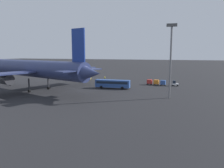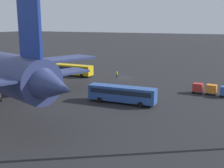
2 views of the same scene
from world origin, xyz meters
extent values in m
plane|color=#232326|center=(0.00, 0.00, 0.00)|extent=(600.00, 600.00, 0.00)
cylinder|color=navy|center=(15.27, 33.84, 7.36)|extent=(46.87, 21.77, 5.66)
cone|color=navy|center=(-8.78, 42.65, 7.36)|extent=(8.66, 7.31, 5.09)
cube|color=navy|center=(8.27, 21.67, 6.65)|extent=(13.41, 22.81, 0.44)
cube|color=navy|center=(-4.94, 41.24, 14.71)|extent=(4.62, 1.98, 9.05)
cube|color=navy|center=(-5.39, 41.41, 7.92)|extent=(8.20, 14.97, 0.28)
cylinder|color=#38383D|center=(18.00, 44.06, 4.87)|extent=(6.46, 4.90, 3.11)
cylinder|color=#38383D|center=(10.75, 24.28, 4.87)|extent=(6.46, 4.90, 3.11)
cylinder|color=#38383D|center=(31.00, 28.08, 2.26)|extent=(0.50, 0.50, 4.53)
cylinder|color=black|center=(31.00, 28.08, 0.45)|extent=(1.02, 0.78, 0.90)
cylinder|color=#38383D|center=(14.29, 38.12, 2.26)|extent=(0.50, 0.50, 4.53)
cylinder|color=black|center=(14.29, 38.12, 0.45)|extent=(1.02, 0.78, 0.90)
cylinder|color=#38383D|center=(11.76, 31.21, 2.26)|extent=(0.50, 0.50, 4.53)
cylinder|color=black|center=(11.76, 31.21, 0.45)|extent=(1.02, 0.78, 0.90)
cube|color=gold|center=(13.42, 3.59, 1.73)|extent=(11.24, 2.95, 2.56)
cube|color=#192333|center=(13.42, 3.59, 2.18)|extent=(10.34, 2.97, 0.82)
cylinder|color=black|center=(16.92, 4.89, 0.50)|extent=(1.01, 0.33, 1.00)
cylinder|color=black|center=(16.85, 2.11, 0.50)|extent=(1.01, 0.33, 1.00)
cylinder|color=black|center=(10.00, 5.07, 0.50)|extent=(1.01, 0.33, 1.00)
cylinder|color=black|center=(9.93, 2.29, 0.50)|extent=(1.01, 0.33, 1.00)
cube|color=#2D5199|center=(-8.93, 22.50, 1.77)|extent=(12.48, 2.91, 2.64)
cube|color=#192333|center=(-8.93, 22.50, 2.23)|extent=(11.49, 2.92, 0.84)
cylinder|color=black|center=(-5.13, 23.94, 0.50)|extent=(1.01, 0.33, 1.00)
cylinder|color=black|center=(-5.04, 21.32, 0.50)|extent=(1.01, 0.33, 1.00)
cylinder|color=black|center=(-12.82, 23.68, 0.50)|extent=(1.01, 0.33, 1.00)
cylinder|color=black|center=(-12.73, 21.06, 0.50)|extent=(1.01, 0.33, 1.00)
cube|color=white|center=(-30.18, 9.64, 0.65)|extent=(2.47, 1.43, 0.70)
cube|color=#192333|center=(-29.76, 9.66, 1.55)|extent=(1.14, 1.23, 1.10)
cylinder|color=black|center=(-29.38, 10.38, 0.30)|extent=(0.61, 0.25, 0.60)
cylinder|color=black|center=(-29.30, 8.99, 0.30)|extent=(0.61, 0.25, 0.60)
cylinder|color=black|center=(-31.05, 10.29, 0.30)|extent=(0.61, 0.25, 0.60)
cylinder|color=black|center=(-30.98, 8.90, 0.30)|extent=(0.61, 0.25, 0.60)
cylinder|color=#1E1E2D|center=(1.63, 0.82, 0.42)|extent=(0.32, 0.32, 0.85)
cylinder|color=yellow|center=(1.63, 0.82, 1.18)|extent=(0.38, 0.38, 0.65)
sphere|color=tan|center=(1.63, 0.82, 1.62)|extent=(0.24, 0.24, 0.24)
cube|color=#38383D|center=(-25.64, 10.07, 0.41)|extent=(2.13, 1.84, 0.10)
cube|color=#33569E|center=(-25.64, 10.07, 1.26)|extent=(2.03, 1.76, 1.60)
cylinder|color=black|center=(-24.83, 10.64, 0.18)|extent=(0.37, 0.15, 0.36)
cylinder|color=black|center=(-24.94, 9.37, 0.18)|extent=(0.37, 0.15, 0.36)
cylinder|color=black|center=(-26.34, 10.77, 0.18)|extent=(0.37, 0.15, 0.36)
cylinder|color=black|center=(-26.45, 9.50, 0.18)|extent=(0.37, 0.15, 0.36)
cube|color=#38383D|center=(-22.95, 9.38, 0.41)|extent=(2.13, 1.84, 0.10)
cube|color=orange|center=(-22.95, 9.38, 1.26)|extent=(2.03, 1.76, 1.60)
cylinder|color=black|center=(-22.14, 9.96, 0.18)|extent=(0.37, 0.15, 0.36)
cylinder|color=black|center=(-22.25, 8.68, 0.18)|extent=(0.37, 0.15, 0.36)
cylinder|color=black|center=(-23.65, 10.09, 0.18)|extent=(0.37, 0.15, 0.36)
cylinder|color=black|center=(-23.76, 8.81, 0.18)|extent=(0.37, 0.15, 0.36)
cube|color=#38383D|center=(-20.26, 9.25, 0.41)|extent=(2.13, 1.84, 0.10)
cube|color=#B72D28|center=(-20.26, 9.25, 1.26)|extent=(2.03, 1.76, 1.60)
cylinder|color=black|center=(-19.45, 9.82, 0.18)|extent=(0.37, 0.15, 0.36)
cylinder|color=black|center=(-19.56, 8.55, 0.18)|extent=(0.37, 0.15, 0.36)
cylinder|color=black|center=(-20.96, 9.95, 0.18)|extent=(0.37, 0.15, 0.36)
cylinder|color=black|center=(-21.07, 8.68, 0.18)|extent=(0.37, 0.15, 0.36)
cylinder|color=slate|center=(-29.13, 33.54, 9.85)|extent=(0.50, 0.50, 19.69)
cube|color=#4C4C4C|center=(-29.13, 33.54, 20.09)|extent=(2.80, 0.70, 0.80)
camera|label=1|loc=(-31.82, 96.06, 12.75)|focal=35.00mm
camera|label=2|loc=(-27.79, 67.55, 14.32)|focal=45.00mm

